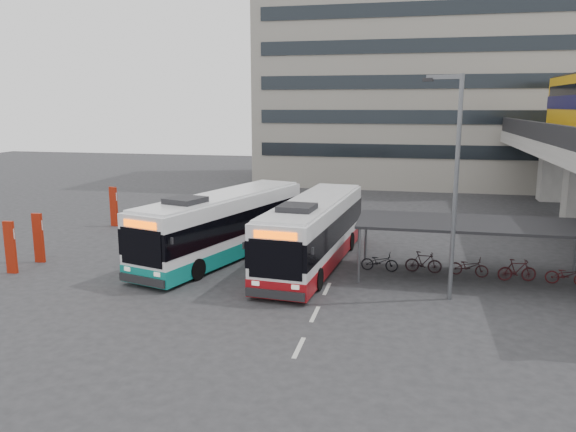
% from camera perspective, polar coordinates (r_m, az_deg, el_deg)
% --- Properties ---
extents(ground, '(120.00, 120.00, 0.00)m').
position_cam_1_polar(ground, '(24.41, -1.88, -7.00)').
color(ground, '#28282B').
rests_on(ground, ground).
extents(bike_shelter, '(10.00, 4.00, 2.54)m').
position_cam_1_polar(bike_shelter, '(26.31, 18.07, -2.77)').
color(bike_shelter, '#595B60').
rests_on(bike_shelter, ground).
extents(office_block, '(30.00, 15.00, 25.00)m').
position_cam_1_polar(office_block, '(58.65, 13.16, 15.70)').
color(office_block, gray).
rests_on(office_block, ground).
extents(road_markings, '(0.15, 7.60, 0.01)m').
position_cam_1_polar(road_markings, '(21.15, 2.75, -9.93)').
color(road_markings, beige).
rests_on(road_markings, ground).
extents(bus_main, '(3.50, 11.82, 3.44)m').
position_cam_1_polar(bus_main, '(27.05, 2.63, -1.68)').
color(bus_main, white).
rests_on(bus_main, ground).
extents(bus_teal, '(5.78, 12.07, 3.50)m').
position_cam_1_polar(bus_teal, '(28.56, -6.57, -1.00)').
color(bus_teal, white).
rests_on(bus_teal, ground).
extents(pedestrian, '(0.72, 0.76, 1.74)m').
position_cam_1_polar(pedestrian, '(31.15, -11.44, -1.54)').
color(pedestrian, black).
rests_on(pedestrian, ground).
extents(lamp_post, '(1.52, 0.54, 8.77)m').
position_cam_1_polar(lamp_post, '(22.49, 16.46, 4.04)').
color(lamp_post, '#595B60').
rests_on(lamp_post, ground).
extents(sign_totem_south, '(0.53, 0.18, 2.45)m').
position_cam_1_polar(sign_totem_south, '(28.69, -26.38, -2.79)').
color(sign_totem_south, '#9A1C09').
rests_on(sign_totem_south, ground).
extents(sign_totem_mid, '(0.53, 0.18, 2.46)m').
position_cam_1_polar(sign_totem_mid, '(30.11, -24.03, -1.97)').
color(sign_totem_mid, '#9A1C09').
rests_on(sign_totem_mid, ground).
extents(sign_totem_north, '(0.55, 0.26, 2.53)m').
position_cam_1_polar(sign_totem_north, '(37.45, -17.29, 0.98)').
color(sign_totem_north, '#9A1C09').
rests_on(sign_totem_north, ground).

